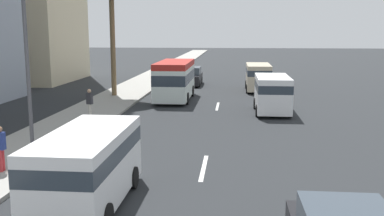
{
  "coord_description": "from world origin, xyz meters",
  "views": [
    {
      "loc": [
        -2.51,
        -1.07,
        5.08
      ],
      "look_at": [
        19.39,
        1.01,
        1.23
      ],
      "focal_mm": 41.38,
      "sensor_mm": 36.0,
      "label": 1
    }
  ],
  "objects_px": {
    "car_second": "(191,77)",
    "street_lamp": "(29,46)",
    "pedestrian_near_lamp": "(1,147)",
    "pedestrian_mid_block": "(90,102)",
    "van_fifth": "(258,76)",
    "van_sixth": "(88,164)",
    "van_fourth": "(272,92)",
    "minibus_lead": "(175,79)"
  },
  "relations": [
    {
      "from": "van_fourth",
      "to": "pedestrian_near_lamp",
      "type": "distance_m",
      "value": 16.94
    },
    {
      "from": "van_fifth",
      "to": "pedestrian_mid_block",
      "type": "relative_size",
      "value": 2.94
    },
    {
      "from": "pedestrian_near_lamp",
      "to": "street_lamp",
      "type": "xyz_separation_m",
      "value": [
        0.59,
        -1.0,
        3.5
      ]
    },
    {
      "from": "car_second",
      "to": "van_fifth",
      "type": "distance_m",
      "value": 7.13
    },
    {
      "from": "van_sixth",
      "to": "pedestrian_near_lamp",
      "type": "relative_size",
      "value": 3.18
    },
    {
      "from": "street_lamp",
      "to": "minibus_lead",
      "type": "bearing_deg",
      "value": -9.29
    },
    {
      "from": "minibus_lead",
      "to": "van_fourth",
      "type": "bearing_deg",
      "value": 55.72
    },
    {
      "from": "street_lamp",
      "to": "pedestrian_near_lamp",
      "type": "bearing_deg",
      "value": 120.35
    },
    {
      "from": "minibus_lead",
      "to": "pedestrian_mid_block",
      "type": "relative_size",
      "value": 4.01
    },
    {
      "from": "pedestrian_near_lamp",
      "to": "van_fourth",
      "type": "bearing_deg",
      "value": 58.99
    },
    {
      "from": "van_sixth",
      "to": "pedestrian_mid_block",
      "type": "bearing_deg",
      "value": -161.93
    },
    {
      "from": "van_fourth",
      "to": "street_lamp",
      "type": "relative_size",
      "value": 0.64
    },
    {
      "from": "van_fourth",
      "to": "pedestrian_near_lamp",
      "type": "bearing_deg",
      "value": 141.38
    },
    {
      "from": "van_fifth",
      "to": "pedestrian_near_lamp",
      "type": "height_order",
      "value": "van_fifth"
    },
    {
      "from": "pedestrian_mid_block",
      "to": "van_sixth",
      "type": "bearing_deg",
      "value": 127.04
    },
    {
      "from": "car_second",
      "to": "pedestrian_near_lamp",
      "type": "bearing_deg",
      "value": -8.64
    },
    {
      "from": "minibus_lead",
      "to": "van_fourth",
      "type": "relative_size",
      "value": 1.46
    },
    {
      "from": "minibus_lead",
      "to": "street_lamp",
      "type": "bearing_deg",
      "value": -9.29
    },
    {
      "from": "car_second",
      "to": "van_sixth",
      "type": "relative_size",
      "value": 0.9
    },
    {
      "from": "minibus_lead",
      "to": "car_second",
      "type": "bearing_deg",
      "value": 178.19
    },
    {
      "from": "van_fifth",
      "to": "pedestrian_mid_block",
      "type": "xyz_separation_m",
      "value": [
        -13.76,
        10.2,
        -0.23
      ]
    },
    {
      "from": "pedestrian_near_lamp",
      "to": "van_fifth",
      "type": "bearing_deg",
      "value": 74.04
    },
    {
      "from": "van_fourth",
      "to": "pedestrian_near_lamp",
      "type": "xyz_separation_m",
      "value": [
        -13.23,
        10.57,
        -0.27
      ]
    },
    {
      "from": "pedestrian_near_lamp",
      "to": "pedestrian_mid_block",
      "type": "bearing_deg",
      "value": 97.42
    },
    {
      "from": "car_second",
      "to": "van_sixth",
      "type": "xyz_separation_m",
      "value": [
        -29.51,
        0.14,
        0.48
      ]
    },
    {
      "from": "pedestrian_near_lamp",
      "to": "street_lamp",
      "type": "distance_m",
      "value": 3.69
    },
    {
      "from": "van_fourth",
      "to": "pedestrian_mid_block",
      "type": "relative_size",
      "value": 2.74
    },
    {
      "from": "van_fifth",
      "to": "van_fourth",
      "type": "bearing_deg",
      "value": -178.09
    },
    {
      "from": "van_fourth",
      "to": "van_sixth",
      "type": "distance_m",
      "value": 16.98
    },
    {
      "from": "car_second",
      "to": "pedestrian_near_lamp",
      "type": "relative_size",
      "value": 2.86
    },
    {
      "from": "van_fifth",
      "to": "minibus_lead",
      "type": "bearing_deg",
      "value": 131.27
    },
    {
      "from": "van_fourth",
      "to": "pedestrian_mid_block",
      "type": "height_order",
      "value": "van_fourth"
    },
    {
      "from": "car_second",
      "to": "van_fourth",
      "type": "bearing_deg",
      "value": 24.96
    },
    {
      "from": "street_lamp",
      "to": "van_sixth",
      "type": "bearing_deg",
      "value": -135.25
    },
    {
      "from": "van_fifth",
      "to": "pedestrian_mid_block",
      "type": "distance_m",
      "value": 17.13
    },
    {
      "from": "van_fourth",
      "to": "pedestrian_near_lamp",
      "type": "relative_size",
      "value": 2.83
    },
    {
      "from": "van_fourth",
      "to": "street_lamp",
      "type": "bearing_deg",
      "value": 142.89
    },
    {
      "from": "pedestrian_mid_block",
      "to": "street_lamp",
      "type": "height_order",
      "value": "street_lamp"
    },
    {
      "from": "car_second",
      "to": "street_lamp",
      "type": "bearing_deg",
      "value": -6.7
    },
    {
      "from": "car_second",
      "to": "pedestrian_mid_block",
      "type": "height_order",
      "value": "pedestrian_mid_block"
    },
    {
      "from": "van_fifth",
      "to": "pedestrian_near_lamp",
      "type": "bearing_deg",
      "value": 156.43
    },
    {
      "from": "van_fourth",
      "to": "van_sixth",
      "type": "height_order",
      "value": "van_fourth"
    }
  ]
}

